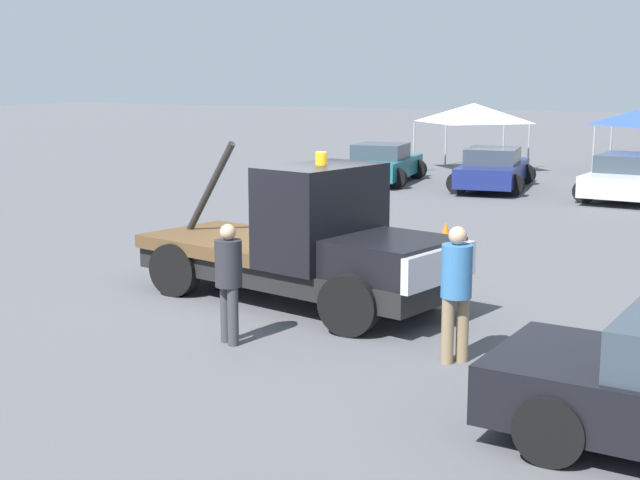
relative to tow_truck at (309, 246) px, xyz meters
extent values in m
plane|color=#545459|center=(-0.33, 0.07, -0.95)|extent=(160.00, 160.00, 0.00)
cube|color=black|center=(-0.33, 0.07, -0.42)|extent=(5.65, 2.81, 0.35)
cube|color=black|center=(1.57, -0.32, 0.03)|extent=(1.82, 1.94, 0.55)
cube|color=silver|center=(2.36, -0.48, 0.00)|extent=(0.47, 1.76, 0.50)
cube|color=black|center=(0.25, -0.05, 0.53)|extent=(1.56, 2.17, 1.54)
cube|color=brown|center=(-1.66, 0.34, -0.13)|extent=(3.04, 2.47, 0.22)
cylinder|color=black|center=(-2.15, 0.44, 0.76)|extent=(1.19, 0.35, 1.63)
cylinder|color=orange|center=(0.25, -0.05, 1.39)|extent=(0.18, 0.18, 0.20)
cylinder|color=black|center=(1.68, 0.61, -0.51)|extent=(0.88, 0.26, 0.88)
cylinder|color=black|center=(1.31, -1.22, -0.51)|extent=(0.88, 0.26, 0.88)
cylinder|color=black|center=(-1.87, 1.33, -0.51)|extent=(0.88, 0.26, 0.88)
cylinder|color=black|center=(-2.24, -0.50, -0.51)|extent=(0.88, 0.26, 0.88)
cylinder|color=black|center=(4.93, -2.36, -0.61)|extent=(0.68, 0.22, 0.68)
cylinder|color=black|center=(4.82, -4.12, -0.61)|extent=(0.68, 0.22, 0.68)
cylinder|color=#847051|center=(2.95, -1.73, -0.52)|extent=(0.16, 0.16, 0.85)
cylinder|color=#847051|center=(3.09, -1.57, -0.52)|extent=(0.16, 0.16, 0.85)
cylinder|color=teal|center=(3.02, -1.65, 0.24)|extent=(0.39, 0.39, 0.67)
sphere|color=tan|center=(3.02, -1.65, 0.69)|extent=(0.23, 0.23, 0.23)
cylinder|color=#38383D|center=(0.14, -2.37, -0.55)|extent=(0.15, 0.15, 0.80)
cylinder|color=#38383D|center=(-0.03, -2.28, -0.55)|extent=(0.15, 0.15, 0.80)
cylinder|color=#28282D|center=(0.05, -2.32, 0.17)|extent=(0.37, 0.37, 0.63)
sphere|color=tan|center=(0.05, -2.32, 0.59)|extent=(0.22, 0.22, 0.22)
cube|color=#196670|center=(-5.71, 15.56, -0.41)|extent=(2.52, 4.60, 0.60)
cube|color=#333D47|center=(-5.68, 15.35, 0.14)|extent=(1.89, 2.07, 0.50)
cylinder|color=black|center=(-6.81, 16.89, -0.61)|extent=(0.68, 0.22, 0.68)
cylinder|color=black|center=(-5.09, 17.17, -0.61)|extent=(0.68, 0.22, 0.68)
cylinder|color=black|center=(-6.34, 13.96, -0.61)|extent=(0.68, 0.22, 0.68)
cylinder|color=black|center=(-4.61, 14.24, -0.61)|extent=(0.68, 0.22, 0.68)
cube|color=navy|center=(-1.86, 15.62, -0.41)|extent=(2.47, 4.93, 0.60)
cube|color=#333D47|center=(-1.82, 15.39, 0.14)|extent=(1.84, 2.20, 0.50)
cylinder|color=black|center=(-2.93, 17.08, -0.61)|extent=(0.68, 0.22, 0.68)
cylinder|color=black|center=(-1.28, 17.34, -0.61)|extent=(0.68, 0.22, 0.68)
cylinder|color=black|center=(-2.43, 13.91, -0.61)|extent=(0.68, 0.22, 0.68)
cylinder|color=black|center=(-0.78, 14.17, -0.61)|extent=(0.68, 0.22, 0.68)
cube|color=#B7B7BC|center=(2.45, 15.35, -0.41)|extent=(2.26, 4.98, 0.60)
cube|color=#333D47|center=(2.44, 15.10, 0.14)|extent=(1.84, 2.15, 0.50)
cylinder|color=black|center=(1.64, 17.05, -0.61)|extent=(0.68, 0.22, 0.68)
cylinder|color=black|center=(1.42, 13.76, -0.61)|extent=(0.68, 0.22, 0.68)
cylinder|color=#9E9EA3|center=(-5.95, 18.97, -0.02)|extent=(0.07, 0.07, 1.85)
cylinder|color=#9E9EA3|center=(-2.54, 18.97, -0.02)|extent=(0.07, 0.07, 1.85)
cylinder|color=#9E9EA3|center=(-5.95, 22.37, -0.02)|extent=(0.07, 0.07, 1.85)
cylinder|color=#9E9EA3|center=(-2.54, 22.37, -0.02)|extent=(0.07, 0.07, 1.85)
pyramid|color=white|center=(-4.24, 20.67, 1.26)|extent=(3.41, 3.41, 0.72)
cylinder|color=#9E9EA3|center=(0.23, 20.80, -0.05)|extent=(0.07, 0.07, 1.79)
cylinder|color=#9E9EA3|center=(0.23, 24.12, -0.05)|extent=(0.07, 0.07, 1.79)
cube|color=black|center=(0.25, 5.55, -0.93)|extent=(0.40, 0.40, 0.04)
cone|color=orange|center=(0.25, 5.55, -0.67)|extent=(0.36, 0.36, 0.55)
camera|label=1|loc=(6.61, -12.01, 2.63)|focal=50.00mm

